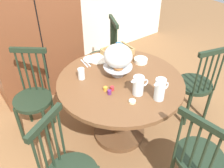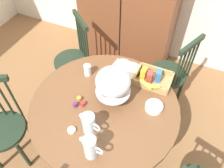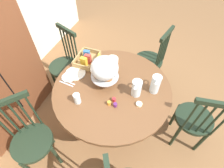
% 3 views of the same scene
% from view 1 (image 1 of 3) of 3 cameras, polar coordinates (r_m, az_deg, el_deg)
% --- Properties ---
extents(ground_plane, '(10.00, 10.00, 0.00)m').
position_cam_1_polar(ground_plane, '(2.71, 1.31, -14.44)').
color(ground_plane, brown).
extents(wooden_armoire, '(1.18, 0.60, 1.96)m').
position_cam_1_polar(wooden_armoire, '(3.17, -18.56, 14.04)').
color(wooden_armoire, brown).
rests_on(wooden_armoire, ground_plane).
extents(dining_table, '(1.21, 1.21, 0.74)m').
position_cam_1_polar(dining_table, '(2.47, 1.87, -3.09)').
color(dining_table, brown).
rests_on(dining_table, ground_plane).
extents(windsor_chair_near_window, '(0.40, 0.40, 0.97)m').
position_cam_1_polar(windsor_chair_near_window, '(2.17, 19.24, -15.93)').
color(windsor_chair_near_window, '#1E2D1E').
rests_on(windsor_chair_near_window, ground_plane).
extents(windsor_chair_by_cabinet, '(0.42, 0.42, 0.97)m').
position_cam_1_polar(windsor_chair_by_cabinet, '(2.91, 18.79, -0.31)').
color(windsor_chair_by_cabinet, '#1E2D1E').
rests_on(windsor_chair_by_cabinet, ground_plane).
extents(windsor_chair_facing_door, '(0.43, 0.44, 0.97)m').
position_cam_1_polar(windsor_chair_facing_door, '(3.24, -1.98, 5.93)').
color(windsor_chair_facing_door, '#1E2D1E').
rests_on(windsor_chair_facing_door, ground_plane).
extents(windsor_chair_far_side, '(0.47, 0.47, 0.97)m').
position_cam_1_polar(windsor_chair_far_side, '(2.70, -17.75, -3.19)').
color(windsor_chair_far_side, '#1E2D1E').
rests_on(windsor_chair_far_side, ground_plane).
extents(pastry_stand_with_dome, '(0.28, 0.28, 0.34)m').
position_cam_1_polar(pastry_stand_with_dome, '(2.31, 1.40, 6.23)').
color(pastry_stand_with_dome, silver).
rests_on(pastry_stand_with_dome, dining_table).
extents(orange_juice_pitcher, '(0.17, 0.09, 0.20)m').
position_cam_1_polar(orange_juice_pitcher, '(2.11, 11.01, -1.40)').
color(orange_juice_pitcher, silver).
rests_on(orange_juice_pitcher, dining_table).
extents(milk_pitcher, '(0.18, 0.10, 0.18)m').
position_cam_1_polar(milk_pitcher, '(2.14, 6.12, -0.50)').
color(milk_pitcher, silver).
rests_on(milk_pitcher, dining_table).
extents(cereal_basket, '(0.32, 0.30, 0.12)m').
position_cam_1_polar(cereal_basket, '(2.72, 1.40, 7.49)').
color(cereal_basket, tan).
rests_on(cereal_basket, dining_table).
extents(china_plate_large, '(0.22, 0.22, 0.01)m').
position_cam_1_polar(china_plate_large, '(2.66, -3.12, 5.83)').
color(china_plate_large, white).
rests_on(china_plate_large, dining_table).
extents(china_plate_small, '(0.15, 0.15, 0.01)m').
position_cam_1_polar(china_plate_small, '(2.64, -5.04, 5.77)').
color(china_plate_small, white).
rests_on(china_plate_small, china_plate_large).
extents(cereal_bowl, '(0.14, 0.14, 0.04)m').
position_cam_1_polar(cereal_bowl, '(2.62, 6.68, 5.44)').
color(cereal_bowl, white).
rests_on(cereal_bowl, dining_table).
extents(drinking_glass, '(0.06, 0.06, 0.11)m').
position_cam_1_polar(drinking_glass, '(2.35, -7.13, 2.37)').
color(drinking_glass, silver).
rests_on(drinking_glass, dining_table).
extents(butter_dish, '(0.06, 0.06, 0.02)m').
position_cam_1_polar(butter_dish, '(2.09, 4.71, -4.05)').
color(butter_dish, beige).
rests_on(butter_dish, dining_table).
extents(jam_jar_strawberry, '(0.04, 0.04, 0.04)m').
position_cam_1_polar(jam_jar_strawberry, '(2.21, 0.04, -1.02)').
color(jam_jar_strawberry, '#B7282D').
rests_on(jam_jar_strawberry, dining_table).
extents(jam_jar_apricot, '(0.04, 0.04, 0.04)m').
position_cam_1_polar(jam_jar_apricot, '(2.20, -1.53, -1.13)').
color(jam_jar_apricot, orange).
rests_on(jam_jar_apricot, dining_table).
extents(jam_jar_grape, '(0.04, 0.04, 0.04)m').
position_cam_1_polar(jam_jar_grape, '(2.16, -0.60, -1.92)').
color(jam_jar_grape, '#5B2366').
rests_on(jam_jar_grape, dining_table).
extents(table_knife, '(0.03, 0.17, 0.01)m').
position_cam_1_polar(table_knife, '(2.61, -5.84, 4.96)').
color(table_knife, silver).
rests_on(table_knife, dining_table).
extents(dinner_fork, '(0.03, 0.17, 0.01)m').
position_cam_1_polar(dinner_fork, '(2.60, -6.44, 4.78)').
color(dinner_fork, silver).
rests_on(dinner_fork, dining_table).
extents(soup_spoon, '(0.03, 0.17, 0.01)m').
position_cam_1_polar(soup_spoon, '(2.72, -0.49, 6.55)').
color(soup_spoon, silver).
rests_on(soup_spoon, dining_table).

